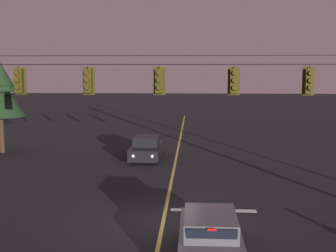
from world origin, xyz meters
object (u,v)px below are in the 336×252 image
(traffic_light_leftmost, at_px, (19,81))
(car_oncoming_lead, at_px, (146,148))
(traffic_light_right_inner, at_px, (234,81))
(traffic_light_left_inner, at_px, (88,81))
(tree_verge_near, at_px, (0,91))
(traffic_light_rightmost, at_px, (309,81))
(traffic_light_centre, at_px, (159,81))
(car_waiting_near_lane, at_px, (210,237))

(traffic_light_leftmost, distance_m, car_oncoming_lead, 11.45)
(traffic_light_right_inner, bearing_deg, car_oncoming_lead, 115.06)
(traffic_light_left_inner, relative_size, tree_verge_near, 0.19)
(traffic_light_right_inner, distance_m, traffic_light_rightmost, 2.92)
(traffic_light_centre, relative_size, traffic_light_right_inner, 1.00)
(traffic_light_left_inner, bearing_deg, traffic_light_right_inner, 0.00)
(traffic_light_right_inner, bearing_deg, traffic_light_left_inner, 180.00)
(traffic_light_leftmost, relative_size, traffic_light_centre, 1.00)
(traffic_light_leftmost, height_order, traffic_light_centre, same)
(car_oncoming_lead, bearing_deg, traffic_light_leftmost, -113.14)
(traffic_light_rightmost, distance_m, car_oncoming_lead, 13.03)
(traffic_light_rightmost, xyz_separation_m, tree_verge_near, (-17.41, 11.18, -0.95))
(car_waiting_near_lane, height_order, car_oncoming_lead, same)
(traffic_light_rightmost, distance_m, tree_verge_near, 20.71)
(traffic_light_right_inner, bearing_deg, traffic_light_rightmost, 0.00)
(traffic_light_leftmost, bearing_deg, traffic_light_right_inner, 0.00)
(traffic_light_left_inner, bearing_deg, car_waiting_near_lane, -47.15)
(car_waiting_near_lane, distance_m, car_oncoming_lead, 15.24)
(traffic_light_centre, bearing_deg, traffic_light_leftmost, 180.00)
(traffic_light_right_inner, relative_size, car_oncoming_lead, 0.28)
(traffic_light_rightmost, height_order, car_waiting_near_lane, traffic_light_rightmost)
(car_waiting_near_lane, xyz_separation_m, car_oncoming_lead, (-3.46, 14.84, -0.00))
(traffic_light_leftmost, xyz_separation_m, traffic_light_rightmost, (11.61, 0.00, 0.00))
(traffic_light_left_inner, xyz_separation_m, car_oncoming_lead, (1.31, 9.70, -4.45))
(traffic_light_centre, relative_size, car_oncoming_lead, 0.28)
(traffic_light_right_inner, height_order, tree_verge_near, tree_verge_near)
(car_waiting_near_lane, relative_size, car_oncoming_lead, 0.98)
(traffic_light_centre, height_order, car_waiting_near_lane, traffic_light_centre)
(traffic_light_right_inner, xyz_separation_m, car_waiting_near_lane, (-1.08, -5.14, -4.45))
(traffic_light_rightmost, bearing_deg, car_oncoming_lead, 127.56)
(traffic_light_centre, xyz_separation_m, traffic_light_right_inner, (2.97, 0.00, 0.00))
(traffic_light_right_inner, height_order, car_waiting_near_lane, traffic_light_right_inner)
(car_waiting_near_lane, bearing_deg, traffic_light_leftmost, 145.95)
(traffic_light_left_inner, xyz_separation_m, car_waiting_near_lane, (4.77, -5.14, -4.45))
(traffic_light_left_inner, height_order, tree_verge_near, tree_verge_near)
(traffic_light_rightmost, relative_size, tree_verge_near, 0.19)
(traffic_light_left_inner, xyz_separation_m, traffic_light_right_inner, (5.85, 0.00, 0.00))
(traffic_light_centre, bearing_deg, car_oncoming_lead, 99.18)
(traffic_light_leftmost, height_order, traffic_light_right_inner, same)
(traffic_light_leftmost, height_order, traffic_light_rightmost, same)
(traffic_light_rightmost, distance_m, car_waiting_near_lane, 7.89)
(traffic_light_centre, bearing_deg, traffic_light_rightmost, 0.00)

